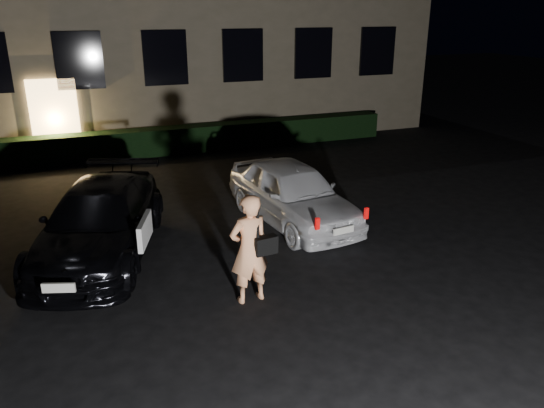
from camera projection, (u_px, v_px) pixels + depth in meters
name	position (u px, v px, depth m)	size (l,w,h in m)	color
ground	(305.00, 312.00, 8.31)	(80.00, 80.00, 0.00)	black
hedge	(173.00, 140.00, 17.36)	(15.00, 0.70, 0.85)	black
sedan	(100.00, 222.00, 10.08)	(3.25, 4.99, 1.34)	black
hatch	(292.00, 193.00, 11.64)	(2.07, 4.14, 1.35)	white
man	(250.00, 249.00, 8.36)	(0.79, 0.52, 1.83)	#FFA872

